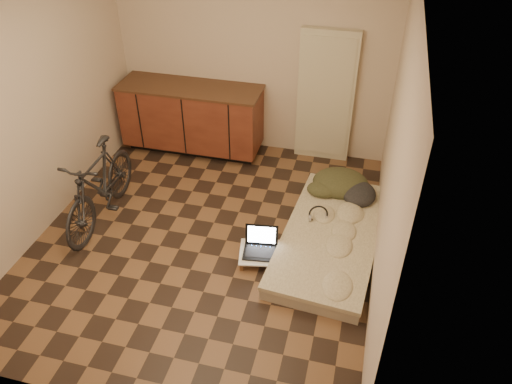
% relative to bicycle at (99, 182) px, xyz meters
% --- Properties ---
extents(room_shell, '(3.50, 4.00, 2.60)m').
position_rel_bicycle_xyz_m(room_shell, '(1.20, -0.04, 0.81)').
color(room_shell, brown).
rests_on(room_shell, ground).
extents(cabinets, '(1.84, 0.62, 0.91)m').
position_rel_bicycle_xyz_m(cabinets, '(0.45, 1.66, -0.03)').
color(cabinets, black).
rests_on(cabinets, ground).
extents(appliance_panel, '(0.70, 0.10, 1.70)m').
position_rel_bicycle_xyz_m(appliance_panel, '(2.15, 1.90, 0.36)').
color(appliance_panel, beige).
rests_on(appliance_panel, ground).
extents(bicycle, '(0.49, 1.54, 0.99)m').
position_rel_bicycle_xyz_m(bicycle, '(0.00, 0.00, 0.00)').
color(bicycle, black).
rests_on(bicycle, ground).
extents(futon, '(1.11, 2.05, 0.17)m').
position_rel_bicycle_xyz_m(futon, '(2.50, 0.18, -0.41)').
color(futon, tan).
rests_on(futon, ground).
extents(clothing_pile, '(0.73, 0.63, 0.27)m').
position_rel_bicycle_xyz_m(clothing_pile, '(2.55, 0.96, -0.19)').
color(clothing_pile, '#363720').
rests_on(clothing_pile, futon).
extents(headphones, '(0.27, 0.25, 0.15)m').
position_rel_bicycle_xyz_m(headphones, '(2.33, 0.35, -0.25)').
color(headphones, black).
rests_on(headphones, futon).
extents(lap_desk, '(0.66, 0.49, 0.10)m').
position_rel_bicycle_xyz_m(lap_desk, '(1.93, -0.21, -0.41)').
color(lap_desk, brown).
rests_on(lap_desk, ground).
extents(laptop, '(0.37, 0.34, 0.23)m').
position_rel_bicycle_xyz_m(laptop, '(1.83, -0.20, -0.34)').
color(laptop, black).
rests_on(laptop, lap_desk).
extents(mouse, '(0.08, 0.10, 0.03)m').
position_rel_bicycle_xyz_m(mouse, '(2.10, -0.16, -0.38)').
color(mouse, white).
rests_on(mouse, lap_desk).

